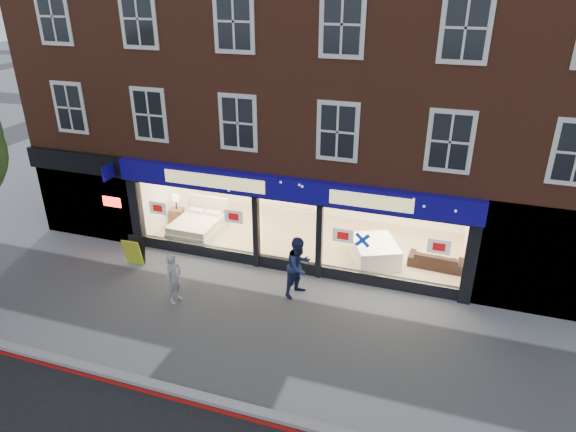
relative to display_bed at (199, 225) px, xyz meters
The scene contains 12 objects.
ground 5.89m from the display_bed, 48.50° to the right, with size 120.00×120.00×0.00m, color gray.
kerb_line 8.46m from the display_bed, 62.56° to the right, with size 60.00×0.10×0.01m, color #8C0A07.
kerb_stone 8.28m from the display_bed, 61.92° to the right, with size 60.00×0.25×0.12m, color gray.
showroom_floor 4.00m from the display_bed, 12.28° to the left, with size 11.00×4.50×0.10m, color tan.
building 7.78m from the display_bed, 33.13° to the left, with size 19.00×8.26×10.30m.
display_bed is the anchor object (origin of this frame).
bedside_table 1.34m from the display_bed, 154.38° to the left, with size 0.45×0.45×0.55m, color brown.
mattress_stack 6.49m from the display_bed, ahead, with size 1.94×2.11×0.67m.
sofa 8.46m from the display_bed, ahead, with size 1.74×0.68×0.51m, color black.
a_board 2.74m from the display_bed, 111.77° to the right, with size 0.63×0.41×0.97m, color gold.
pedestrian_grey 4.26m from the display_bed, 71.72° to the right, with size 0.57×0.37×1.55m, color #95979C.
pedestrian_blue 5.31m from the display_bed, 28.34° to the right, with size 0.92×0.71×1.88m, color #1A234B.
Camera 1 is at (4.59, -10.60, 8.72)m, focal length 32.00 mm.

